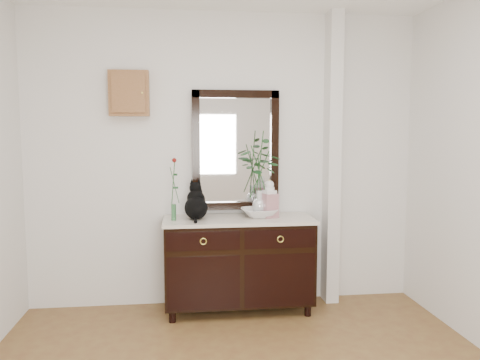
{
  "coord_description": "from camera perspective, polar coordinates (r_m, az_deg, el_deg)",
  "views": [
    {
      "loc": [
        -0.38,
        -2.33,
        1.61
      ],
      "look_at": [
        0.1,
        1.63,
        1.2
      ],
      "focal_mm": 35.0,
      "sensor_mm": 36.0,
      "label": 1
    }
  ],
  "objects": [
    {
      "name": "vase_branches",
      "position": [
        4.16,
        2.4,
        0.93
      ],
      "size": [
        0.41,
        0.41,
        0.76
      ],
      "primitive_type": null,
      "rotation": [
        0.0,
        0.0,
        -0.15
      ],
      "color": "silver",
      "rests_on": "lotus_bowl"
    },
    {
      "name": "wall_back",
      "position": [
        4.34,
        -1.87,
        2.43
      ],
      "size": [
        3.6,
        0.04,
        2.7
      ],
      "primitive_type": "cube",
      "color": "silver",
      "rests_on": "ground"
    },
    {
      "name": "bud_vase_rose",
      "position": [
        4.05,
        -8.13,
        -1.07
      ],
      "size": [
        0.08,
        0.08,
        0.55
      ],
      "primitive_type": null,
      "rotation": [
        0.0,
        0.0,
        -0.21
      ],
      "color": "#346D3E",
      "rests_on": "sideboard"
    },
    {
      "name": "wall_mirror",
      "position": [
        4.33,
        -0.54,
        3.62
      ],
      "size": [
        0.8,
        0.06,
        1.1
      ],
      "color": "black",
      "rests_on": "wall_back"
    },
    {
      "name": "ginger_jar",
      "position": [
        4.18,
        3.62,
        -2.24
      ],
      "size": [
        0.16,
        0.16,
        0.34
      ],
      "primitive_type": null,
      "rotation": [
        0.0,
        0.0,
        0.31
      ],
      "color": "silver",
      "rests_on": "sideboard"
    },
    {
      "name": "sideboard",
      "position": [
        4.24,
        -0.16,
        -9.66
      ],
      "size": [
        1.33,
        0.52,
        0.82
      ],
      "color": "black",
      "rests_on": "ground"
    },
    {
      "name": "pilaster",
      "position": [
        4.46,
        11.15,
        2.42
      ],
      "size": [
        0.12,
        0.2,
        2.7
      ],
      "primitive_type": "cube",
      "color": "silver",
      "rests_on": "ground"
    },
    {
      "name": "lotus_bowl",
      "position": [
        4.21,
        2.37,
        -3.99
      ],
      "size": [
        0.36,
        0.36,
        0.08
      ],
      "primitive_type": "imported",
      "rotation": [
        0.0,
        0.0,
        0.13
      ],
      "color": "silver",
      "rests_on": "sideboard"
    },
    {
      "name": "key_cabinet",
      "position": [
        4.31,
        -13.36,
        10.24
      ],
      "size": [
        0.35,
        0.1,
        0.4
      ],
      "primitive_type": "cube",
      "color": "brown",
      "rests_on": "wall_back"
    },
    {
      "name": "cat",
      "position": [
        4.11,
        -5.39,
        -2.48
      ],
      "size": [
        0.24,
        0.29,
        0.33
      ],
      "primitive_type": null,
      "rotation": [
        0.0,
        0.0,
        0.04
      ],
      "color": "black",
      "rests_on": "sideboard"
    }
  ]
}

